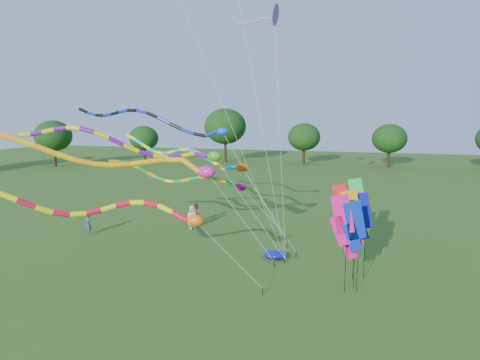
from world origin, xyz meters
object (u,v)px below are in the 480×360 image
(tube_kite_red, at_px, (118,210))
(blue_nylon_heap, at_px, (274,257))
(person_a, at_px, (192,217))
(tube_kite_orange, at_px, (113,158))
(person_b, at_px, (88,224))
(person_c, at_px, (196,214))

(tube_kite_red, distance_m, blue_nylon_heap, 9.59)
(blue_nylon_heap, height_order, person_a, person_a)
(tube_kite_red, distance_m, person_a, 12.28)
(tube_kite_orange, distance_m, blue_nylon_heap, 10.38)
(person_b, bearing_deg, tube_kite_red, -8.55)
(person_b, relative_size, person_c, 0.96)
(tube_kite_red, relative_size, person_a, 6.33)
(person_c, bearing_deg, tube_kite_red, 171.90)
(tube_kite_orange, bearing_deg, person_c, 67.95)
(blue_nylon_heap, bearing_deg, person_a, 145.06)
(person_b, bearing_deg, blue_nylon_heap, 31.26)
(person_a, relative_size, person_b, 1.11)
(tube_kite_orange, bearing_deg, blue_nylon_heap, 5.66)
(blue_nylon_heap, bearing_deg, person_b, 173.55)
(person_a, bearing_deg, person_c, 56.40)
(person_b, bearing_deg, person_a, 65.96)
(tube_kite_red, xyz_separation_m, blue_nylon_heap, (5.54, 6.78, -3.92))
(tube_kite_red, height_order, person_a, tube_kite_red)
(tube_kite_red, height_order, person_b, tube_kite_red)
(tube_kite_red, xyz_separation_m, tube_kite_orange, (-2.25, 3.15, 1.90))
(person_a, bearing_deg, tube_kite_orange, -137.52)
(tube_kite_red, relative_size, blue_nylon_heap, 6.20)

